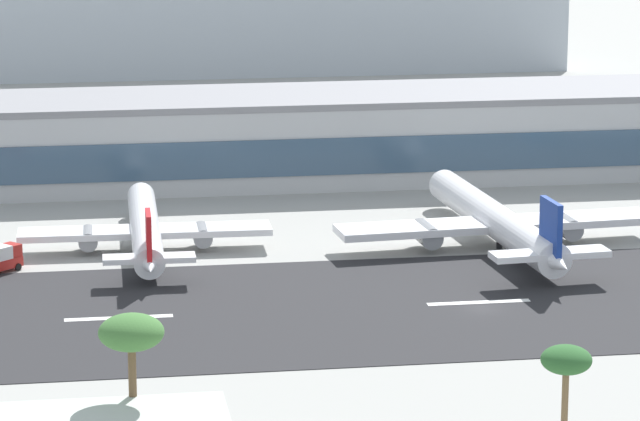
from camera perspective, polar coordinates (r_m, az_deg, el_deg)
The scene contains 9 objects.
ground_plane at distance 194.67m, azimuth 5.40°, elevation -3.28°, with size 1400.00×1400.00×0.00m, color #9E9E99.
runway_strip at distance 196.88m, azimuth 5.23°, elevation -3.07°, with size 800.00×41.89×0.08m, color #262628.
runway_centreline_dash_3 at distance 191.47m, azimuth -6.71°, elevation -3.56°, with size 12.00×1.20×0.01m, color white.
runway_centreline_dash_4 at distance 196.92m, azimuth 5.30°, elevation -3.06°, with size 12.00×1.20×0.01m, color white.
terminal_building at distance 260.55m, azimuth -0.98°, elevation 2.48°, with size 157.36×22.02×13.17m.
airliner_red_tail_gate_1 at distance 218.75m, azimuth -5.83°, elevation -0.67°, with size 32.32×42.49×8.87m.
airliner_navy_tail_gate_2 at distance 220.75m, azimuth 5.98°, elevation -0.43°, with size 42.37×49.35×10.30m.
palm_tree_1 at distance 140.94m, azimuth -6.29°, elevation -4.22°, with size 5.41×5.41×14.92m.
palm_tree_2 at distance 141.64m, azimuth 8.19°, elevation -5.11°, with size 4.23×4.23×12.44m.
Camera 1 is at (-46.06, -180.99, 54.94)m, focal length 96.25 mm.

